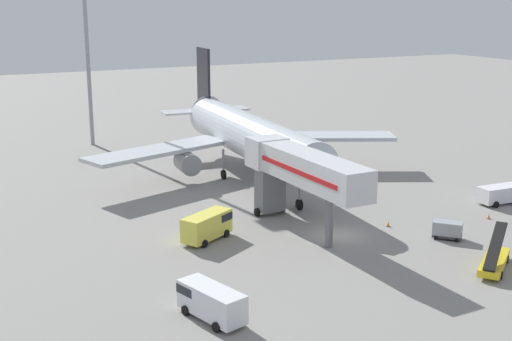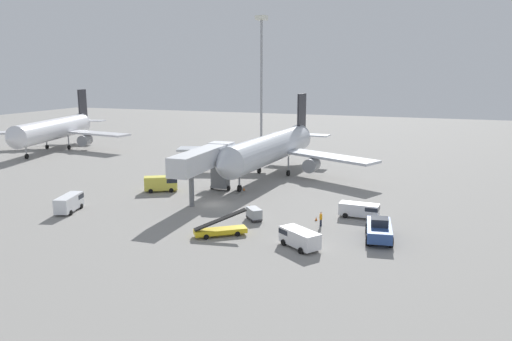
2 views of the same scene
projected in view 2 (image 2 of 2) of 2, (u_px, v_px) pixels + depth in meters
The scene contains 16 objects.
ground_plane at pixel (213, 204), 69.45m from camera, with size 300.00×300.00×0.00m, color gray.
airplane_at_gate at pixel (272, 148), 87.85m from camera, with size 38.80×41.34×14.10m.
jet_bridge at pixel (206, 160), 71.96m from camera, with size 3.65×16.72×7.57m.
pushback_tug at pixel (379, 229), 54.55m from camera, with size 3.65×7.03×2.64m.
belt_loader_truck at pixel (220, 230), 55.97m from camera, with size 5.80×4.90×2.98m.
service_van_near_right at pixel (162, 183), 76.71m from camera, with size 5.35×4.15×2.40m.
service_van_far_center at pixel (70, 202), 65.70m from camera, with size 3.22×5.57×2.23m.
service_van_rear_right at pixel (299, 237), 52.23m from camera, with size 5.08×4.43×1.96m.
service_van_near_left at pixel (360, 210), 62.90m from camera, with size 5.08×2.37×1.86m.
baggage_cart_far_right at pixel (254, 214), 61.88m from camera, with size 2.64×2.73×1.56m.
ground_crew_worker_foreground at pixel (321, 219), 59.34m from camera, with size 0.47×0.47×1.82m.
safety_cone_alpha at pixel (316, 219), 61.78m from camera, with size 0.31×0.31×0.49m.
safety_cone_bravo at pixel (244, 189), 77.45m from camera, with size 0.38×0.38×0.58m.
safety_cone_charlie at pixel (249, 206), 67.48m from camera, with size 0.31×0.31×0.49m.
airplane_background at pixel (55, 129), 117.06m from camera, with size 36.62×38.52×13.88m.
apron_light_mast at pixel (261, 61), 113.58m from camera, with size 2.40×2.40×31.12m.
Camera 2 is at (28.98, -60.84, 18.50)m, focal length 34.28 mm.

